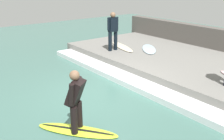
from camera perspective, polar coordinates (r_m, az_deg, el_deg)
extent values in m
plane|color=#426B60|center=(8.02, -2.89, -5.47)|extent=(28.00, 28.00, 0.00)
cube|color=slate|center=(10.53, 14.77, 1.26)|extent=(4.40, 10.10, 0.43)
cube|color=#544F49|center=(12.40, 21.95, 5.34)|extent=(0.50, 10.61, 1.33)
cube|color=white|center=(8.77, 4.40, -2.59)|extent=(0.70, 9.60, 0.19)
ellipsoid|color=#BFE02D|center=(6.27, -7.57, -12.92)|extent=(1.54, 1.84, 0.06)
ellipsoid|color=black|center=(6.25, -7.58, -12.67)|extent=(1.15, 1.49, 0.01)
cylinder|color=black|center=(5.97, -8.26, -10.77)|extent=(0.16, 0.16, 0.64)
cylinder|color=black|center=(6.21, -7.19, -9.49)|extent=(0.16, 0.16, 0.64)
cube|color=black|center=(5.82, -7.98, -4.83)|extent=(0.55, 0.56, 0.63)
sphere|color=#846047|center=(5.67, -8.16, -1.18)|extent=(0.22, 0.22, 0.22)
cylinder|color=black|center=(5.62, -8.86, -5.37)|extent=(0.11, 0.19, 0.53)
cylinder|color=black|center=(5.99, -7.19, -3.71)|extent=(0.11, 0.19, 0.53)
cylinder|color=black|center=(11.33, 0.79, 6.45)|extent=(0.16, 0.16, 0.82)
cylinder|color=black|center=(11.16, -0.42, 6.25)|extent=(0.16, 0.16, 0.82)
cube|color=black|center=(11.11, 0.19, 9.90)|extent=(0.39, 0.24, 0.59)
sphere|color=#846047|center=(11.05, 0.19, 11.92)|extent=(0.22, 0.22, 0.22)
cylinder|color=black|center=(11.23, 1.10, 10.18)|extent=(0.11, 0.11, 0.52)
cylinder|color=black|center=(10.97, -0.74, 9.97)|extent=(0.11, 0.11, 0.52)
ellipsoid|color=beige|center=(11.86, 2.23, 5.11)|extent=(1.05, 2.10, 0.06)
ellipsoid|color=silver|center=(11.56, 8.05, 4.57)|extent=(1.53, 1.67, 0.06)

